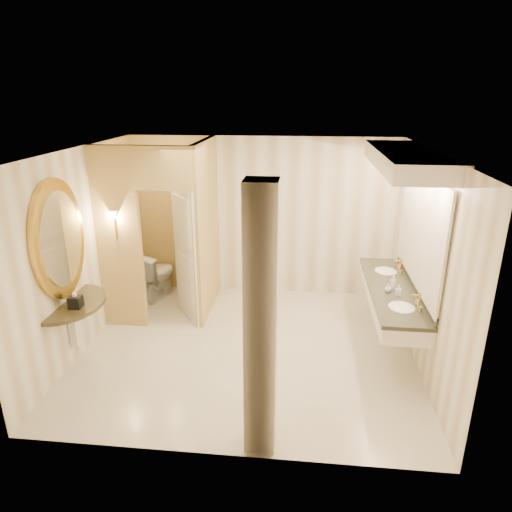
{
  "coord_description": "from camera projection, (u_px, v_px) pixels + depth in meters",
  "views": [
    {
      "loc": [
        0.7,
        -5.5,
        3.38
      ],
      "look_at": [
        0.09,
        0.2,
        1.3
      ],
      "focal_mm": 32.0,
      "sensor_mm": 36.0,
      "label": 1
    }
  ],
  "objects": [
    {
      "name": "floor",
      "position": [
        248.0,
        348.0,
        6.37
      ],
      "size": [
        4.5,
        4.5,
        0.0
      ],
      "primitive_type": "plane",
      "color": "silver",
      "rests_on": "ground"
    },
    {
      "name": "ceiling",
      "position": [
        246.0,
        151.0,
        5.45
      ],
      "size": [
        4.5,
        4.5,
        0.0
      ],
      "primitive_type": "plane",
      "rotation": [
        3.14,
        0.0,
        0.0
      ],
      "color": "silver",
      "rests_on": "wall_back"
    },
    {
      "name": "wall_back",
      "position": [
        262.0,
        217.0,
        7.78
      ],
      "size": [
        4.5,
        0.02,
        2.7
      ],
      "primitive_type": "cube",
      "color": "white",
      "rests_on": "floor"
    },
    {
      "name": "wall_front",
      "position": [
        219.0,
        334.0,
        4.04
      ],
      "size": [
        4.5,
        0.02,
        2.7
      ],
      "primitive_type": "cube",
      "color": "white",
      "rests_on": "floor"
    },
    {
      "name": "wall_left",
      "position": [
        81.0,
        251.0,
        6.13
      ],
      "size": [
        0.02,
        4.0,
        2.7
      ],
      "primitive_type": "cube",
      "color": "white",
      "rests_on": "floor"
    },
    {
      "name": "wall_right",
      "position": [
        426.0,
        264.0,
        5.68
      ],
      "size": [
        0.02,
        4.0,
        2.7
      ],
      "primitive_type": "cube",
      "color": "white",
      "rests_on": "floor"
    },
    {
      "name": "toilet_closet",
      "position": [
        181.0,
        231.0,
        6.91
      ],
      "size": [
        1.5,
        1.55,
        2.7
      ],
      "color": "#D3B96E",
      "rests_on": "floor"
    },
    {
      "name": "wall_sconce",
      "position": [
        114.0,
        216.0,
        6.37
      ],
      "size": [
        0.14,
        0.14,
        0.42
      ],
      "color": "gold",
      "rests_on": "toilet_closet"
    },
    {
      "name": "vanity",
      "position": [
        401.0,
        234.0,
        5.92
      ],
      "size": [
        0.75,
        2.43,
        2.09
      ],
      "color": "white",
      "rests_on": "floor"
    },
    {
      "name": "console_shelf",
      "position": [
        62.0,
        267.0,
        5.59
      ],
      "size": [
        1.14,
        1.14,
        2.02
      ],
      "color": "black",
      "rests_on": "floor"
    },
    {
      "name": "pillar",
      "position": [
        261.0,
        325.0,
        4.19
      ],
      "size": [
        0.3,
        0.3,
        2.7
      ],
      "primitive_type": "cube",
      "color": "white",
      "rests_on": "floor"
    },
    {
      "name": "tissue_box",
      "position": [
        76.0,
        302.0,
        5.58
      ],
      "size": [
        0.15,
        0.15,
        0.15
      ],
      "primitive_type": "cube",
      "rotation": [
        0.0,
        0.0,
        0.03
      ],
      "color": "black",
      "rests_on": "console_shelf"
    },
    {
      "name": "toilet",
      "position": [
        156.0,
        274.0,
        7.83
      ],
      "size": [
        0.7,
        0.92,
        0.83
      ],
      "primitive_type": "imported",
      "rotation": [
        0.0,
        0.0,
        2.82
      ],
      "color": "white",
      "rests_on": "floor"
    },
    {
      "name": "soap_bottle_a",
      "position": [
        398.0,
        290.0,
        5.92
      ],
      "size": [
        0.06,
        0.06,
        0.14
      ],
      "primitive_type": "imported",
      "rotation": [
        0.0,
        0.0,
        0.03
      ],
      "color": "beige",
      "rests_on": "vanity"
    },
    {
      "name": "soap_bottle_b",
      "position": [
        388.0,
        288.0,
        6.01
      ],
      "size": [
        0.09,
        0.09,
        0.11
      ],
      "primitive_type": "imported",
      "rotation": [
        0.0,
        0.0,
        0.03
      ],
      "color": "silver",
      "rests_on": "vanity"
    },
    {
      "name": "soap_bottle_c",
      "position": [
        393.0,
        283.0,
        6.07
      ],
      "size": [
        0.1,
        0.1,
        0.2
      ],
      "primitive_type": "imported",
      "rotation": [
        0.0,
        0.0,
        -0.29
      ],
      "color": "#C6B28C",
      "rests_on": "vanity"
    }
  ]
}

